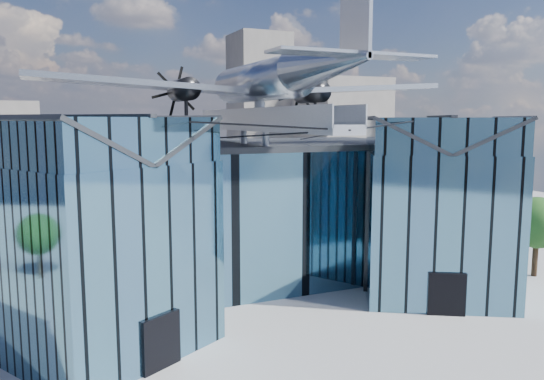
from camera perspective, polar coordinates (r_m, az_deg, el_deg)
name	(u,v)px	position (r m, az deg, el deg)	size (l,w,h in m)	color
ground_plane	(285,311)	(33.13, 1.42, -12.87)	(120.00, 120.00, 0.00)	gray
museum	(250,207)	(36.89, -2.37, -1.83)	(32.88, 24.50, 17.60)	teal
bg_towers	(149,130)	(79.96, -13.13, 6.30)	(77.00, 24.50, 26.00)	slate
tree_plaza_e	(537,223)	(43.66, 26.65, -3.18)	(4.27, 4.27, 5.95)	black
tree_side_e	(482,203)	(51.01, 21.64, -1.33)	(5.06, 5.06, 6.09)	black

